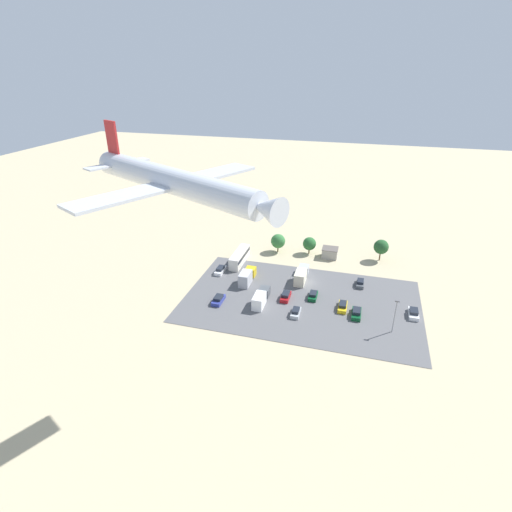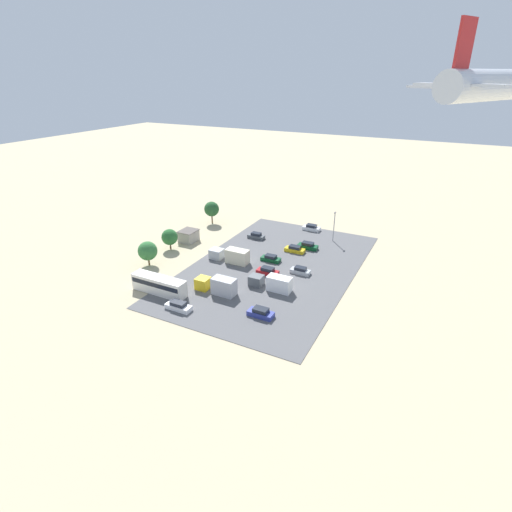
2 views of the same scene
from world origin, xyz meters
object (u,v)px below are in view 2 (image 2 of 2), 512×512
Objects in this scene: parked_car_6 at (308,246)px; parked_truck_0 at (218,286)px; bus at (159,284)px; parked_car_1 at (311,228)px; parked_car_7 at (256,236)px; parked_car_2 at (271,259)px; parked_truck_2 at (231,256)px; parked_car_0 at (295,249)px; parked_car_8 at (261,313)px; parked_truck_1 at (273,283)px; parked_car_4 at (268,271)px; parked_car_5 at (300,271)px; shed_building at (189,236)px; parked_car_3 at (179,306)px.

parked_truck_0 is (27.24, -7.82, 0.82)m from parked_car_6.
parked_car_1 is at bearing 162.16° from bus.
parked_car_6 is at bearing -90.90° from parked_car_7.
bus is 2.59× the size of parked_car_2.
parked_car_1 is 27.78m from parked_truck_2.
parked_car_0 is 1.03× the size of parked_car_8.
parked_truck_0 is 10.43m from parked_truck_1.
bus reaches higher than parked_truck_2.
parked_car_4 is at bearing -3.14° from parked_car_0.
parked_car_5 is 0.50× the size of parked_truck_0.
shed_building is at bearing 47.36° from parked_truck_0.
parked_car_0 reaches higher than parked_car_2.
parked_truck_2 is at bearing 19.72° from parked_truck_0.
shed_building is at bearing -77.53° from parked_car_0.
parked_car_4 is (-19.20, 8.14, 0.02)m from parked_car_3.
parked_car_1 reaches higher than parked_car_2.
parked_car_8 is at bearing 179.40° from parked_car_5.
parked_truck_0 is (11.01, -5.09, 0.83)m from parked_car_4.
parked_car_5 is at bearing 28.00° from parked_car_0.
bus reaches higher than parked_car_6.
parked_car_8 is 0.49× the size of parked_truck_2.
shed_building is 16.74m from parked_car_7.
parked_car_3 is at bearing -15.32° from parked_car_0.
parked_car_2 is 17.36m from parked_truck_0.
parked_car_2 is at bearing -13.35° from parked_car_3.
parked_car_3 is at bearing -175.68° from parked_truck_2.
parked_truck_0 reaches higher than parked_car_8.
parked_car_6 is 13.75m from parked_car_7.
parked_car_8 is (-4.63, 13.79, 0.01)m from parked_car_3.
parked_car_1 is 47.96m from parked_car_3.
parked_truck_1 is (-10.96, 18.39, -0.43)m from bus.
bus is 46.49m from parked_car_1.
parked_car_5 is 0.91× the size of parked_car_8.
parked_car_6 is at bearing -174.58° from parked_car_8.
parked_truck_1 is (21.55, 14.53, 0.70)m from parked_car_7.
parked_car_6 is 1.12× the size of parked_car_7.
parked_car_0 is 0.97× the size of parked_car_3.
parked_car_4 is 15.63m from parked_car_8.
parked_car_8 is at bearing 94.17° from bus.
parked_car_2 is at bearing 86.68° from shed_building.
parked_car_1 is 25.54m from parked_car_5.
parked_car_0 is at bearing 102.47° from shed_building.
parked_car_7 is 0.46× the size of parked_truck_2.
parked_car_8 is at bearing 5.42° from parked_car_6.
parked_car_3 reaches higher than parked_car_0.
parked_car_7 is at bearing 33.81° from parked_car_4.
parked_truck_1 is at bearing 66.37° from shed_building.
parked_truck_0 is (18.42, 20.01, 0.16)m from shed_building.
parked_car_7 is (11.73, -10.37, -0.02)m from parked_car_1.
parked_truck_2 is (4.14, -7.60, 0.82)m from parked_car_2.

